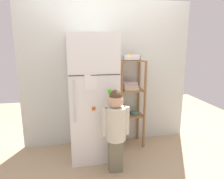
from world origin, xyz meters
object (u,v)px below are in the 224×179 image
Objects in this scene: child_standing at (116,123)px; fruit_bin at (130,58)px; refrigerator at (93,97)px; pantry_shelf_unit at (130,96)px.

fruit_bin is at bearing 61.60° from child_standing.
refrigerator is at bearing -163.01° from fruit_bin.
child_standing is (0.22, -0.49, -0.22)m from refrigerator.
child_standing is 0.77m from pantry_shelf_unit.
child_standing is at bearing -65.41° from refrigerator.
child_standing is at bearing -119.21° from pantry_shelf_unit.
child_standing is 4.29× the size of fruit_bin.
refrigerator is 1.28× the size of pantry_shelf_unit.
child_standing is 1.05m from fruit_bin.
fruit_bin is at bearing 138.51° from pantry_shelf_unit.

